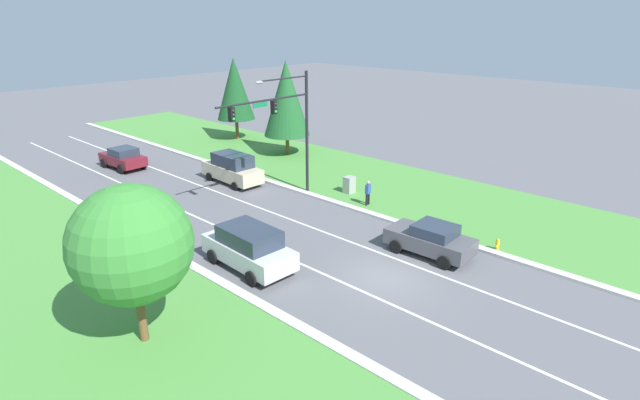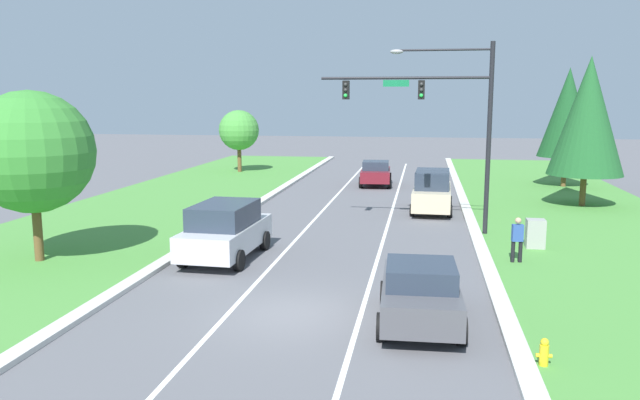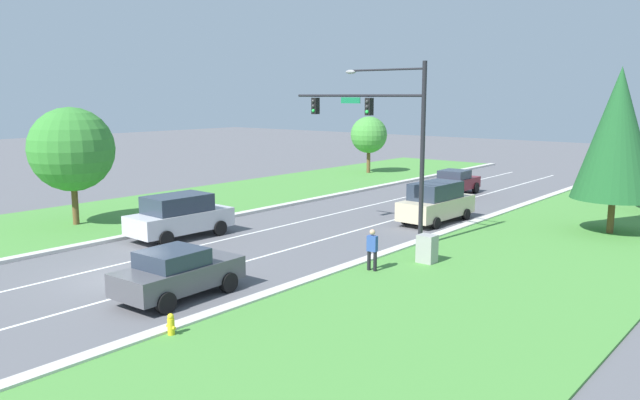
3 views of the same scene
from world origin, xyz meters
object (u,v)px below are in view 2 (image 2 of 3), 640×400
at_px(champagne_suv, 432,191).
at_px(utility_cabinet, 535,235).
at_px(silver_suv, 225,230).
at_px(graphite_sedan, 420,292).
at_px(fire_hydrant, 544,354).
at_px(oak_far_left_tree, 239,130).
at_px(pedestrian, 517,238).
at_px(conifer_far_right_tree, 588,116).
at_px(burgundy_sedan, 376,173).
at_px(oak_near_left_tree, 32,152).
at_px(conifer_near_right_tree, 568,113).
at_px(traffic_signal_mast, 441,109).

distance_m(champagne_suv, utility_cabinet, 8.68).
relative_size(silver_suv, graphite_sedan, 1.14).
bearing_deg(champagne_suv, fire_hydrant, -81.45).
relative_size(fire_hydrant, oak_far_left_tree, 0.14).
relative_size(pedestrian, fire_hydrant, 2.41).
xyz_separation_m(graphite_sedan, utility_cabinet, (4.35, 8.93, -0.26)).
xyz_separation_m(utility_cabinet, conifer_far_right_tree, (4.16, 10.43, 4.30)).
distance_m(champagne_suv, pedestrian, 10.52).
xyz_separation_m(silver_suv, oak_far_left_tree, (-7.31, 26.01, 2.28)).
height_order(burgundy_sedan, pedestrian, pedestrian).
relative_size(pedestrian, oak_near_left_tree, 0.28).
bearing_deg(utility_cabinet, oak_far_left_tree, 129.54).
bearing_deg(utility_cabinet, conifer_far_right_tree, 68.25).
bearing_deg(champagne_suv, conifer_near_right_tree, 52.17).
xyz_separation_m(burgundy_sedan, conifer_far_right_tree, (11.69, -6.57, 4.03)).
distance_m(silver_suv, oak_far_left_tree, 27.11).
distance_m(fire_hydrant, conifer_near_right_tree, 30.50).
bearing_deg(conifer_far_right_tree, burgundy_sedan, 150.67).
distance_m(graphite_sedan, fire_hydrant, 3.61).
bearing_deg(oak_far_left_tree, pedestrian, -54.75).
relative_size(burgundy_sedan, utility_cabinet, 3.51).
xyz_separation_m(graphite_sedan, conifer_far_right_tree, (8.51, 19.36, 4.04)).
height_order(utility_cabinet, pedestrian, pedestrian).
relative_size(burgundy_sedan, graphite_sedan, 0.95).
xyz_separation_m(traffic_signal_mast, burgundy_sedan, (-3.84, 14.67, -4.53)).
height_order(traffic_signal_mast, oak_far_left_tree, traffic_signal_mast).
distance_m(traffic_signal_mast, oak_near_left_tree, 16.00).
height_order(traffic_signal_mast, graphite_sedan, traffic_signal_mast).
xyz_separation_m(champagne_suv, utility_cabinet, (3.89, -7.74, -0.47)).
height_order(conifer_far_right_tree, oak_far_left_tree, conifer_far_right_tree).
distance_m(fire_hydrant, oak_far_left_tree, 38.17).
distance_m(pedestrian, conifer_near_right_tree, 21.73).
relative_size(traffic_signal_mast, oak_far_left_tree, 1.65).
height_order(traffic_signal_mast, pedestrian, traffic_signal_mast).
relative_size(silver_suv, conifer_far_right_tree, 0.63).
relative_size(conifer_near_right_tree, conifer_far_right_tree, 0.97).
relative_size(graphite_sedan, conifer_far_right_tree, 0.55).
bearing_deg(oak_near_left_tree, conifer_near_right_tree, 45.61).
bearing_deg(pedestrian, oak_far_left_tree, -62.23).
height_order(utility_cabinet, conifer_far_right_tree, conifer_far_right_tree).
bearing_deg(graphite_sedan, conifer_near_right_tree, 69.38).
bearing_deg(conifer_near_right_tree, oak_far_left_tree, 169.10).
distance_m(utility_cabinet, oak_far_left_tree, 29.59).
bearing_deg(oak_near_left_tree, pedestrian, 8.70).
relative_size(silver_suv, oak_far_left_tree, 1.02).
distance_m(graphite_sedan, pedestrian, 7.35).
bearing_deg(silver_suv, oak_near_left_tree, -163.19).
height_order(conifer_near_right_tree, oak_far_left_tree, conifer_near_right_tree).
relative_size(burgundy_sedan, conifer_far_right_tree, 0.52).
bearing_deg(conifer_far_right_tree, utility_cabinet, -111.75).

